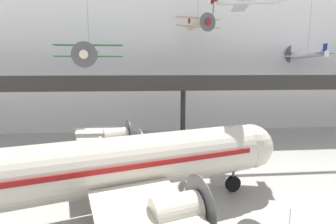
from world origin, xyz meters
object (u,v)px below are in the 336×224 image
object	(u,v)px
suspended_plane_green_biplane	(89,52)
stanchion_barrier	(290,219)
airliner_silver_main	(109,166)
suspended_plane_cream_biplane	(198,23)
suspended_plane_white_twin	(307,54)

from	to	relation	value
suspended_plane_green_biplane	stanchion_barrier	world-z (taller)	suspended_plane_green_biplane
suspended_plane_green_biplane	airliner_silver_main	bearing A→B (deg)	14.79
suspended_plane_green_biplane	suspended_plane_cream_biplane	world-z (taller)	suspended_plane_cream_biplane
suspended_plane_white_twin	stanchion_barrier	size ratio (longest dim) A/B	11.21
suspended_plane_green_biplane	suspended_plane_white_twin	xyz separation A→B (m)	(30.93, 7.13, 0.26)
suspended_plane_cream_biplane	airliner_silver_main	bearing A→B (deg)	-45.21
airliner_silver_main	suspended_plane_green_biplane	size ratio (longest dim) A/B	2.41
suspended_plane_green_biplane	stanchion_barrier	bearing A→B (deg)	43.25
suspended_plane_green_biplane	stanchion_barrier	xyz separation A→B (m)	(15.60, -16.56, -11.49)
suspended_plane_green_biplane	suspended_plane_white_twin	size ratio (longest dim) A/B	1.06
suspended_plane_cream_biplane	suspended_plane_white_twin	distance (m)	17.63
suspended_plane_green_biplane	suspended_plane_cream_biplane	xyz separation A→B (m)	(13.82, 6.22, 4.39)
suspended_plane_white_twin	airliner_silver_main	bearing A→B (deg)	114.79
suspended_plane_white_twin	stanchion_barrier	xyz separation A→B (m)	(-15.34, -23.69, -11.75)
suspended_plane_green_biplane	stanchion_barrier	distance (m)	25.48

